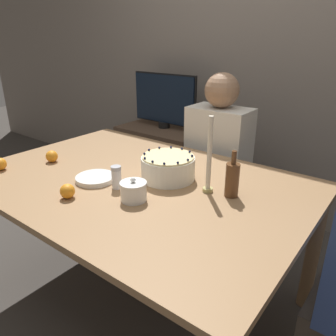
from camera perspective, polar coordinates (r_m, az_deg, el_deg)
The scene contains 15 objects.
ground_plane at distance 2.05m, azimuth -4.80°, elevation -21.12°, with size 12.00×12.00×0.00m, color #3D3833.
wall_behind at distance 2.69m, azimuth 15.81°, elevation 19.12°, with size 8.00×0.05×2.60m.
dining_table at distance 1.68m, azimuth -5.50°, elevation -4.67°, with size 1.66×1.14×0.74m.
cake at distance 1.62m, azimuth 0.00°, elevation 0.13°, with size 0.27×0.27×0.13m.
sugar_bowl at distance 1.42m, azimuth -6.03°, elevation -4.00°, with size 0.12×0.12×0.11m.
sugar_shaker at distance 1.53m, azimuth -8.95°, elevation -1.58°, with size 0.05×0.05×0.11m.
plate_stack at distance 1.65m, azimuth -12.54°, elevation -1.77°, with size 0.19×0.19×0.02m.
candle at distance 1.46m, azimuth 7.16°, elevation 1.18°, with size 0.05×0.05×0.35m.
bottle at distance 1.46m, azimuth 11.12°, elevation -1.92°, with size 0.06×0.06×0.21m.
orange_fruit_0 at distance 1.94m, azimuth -27.22°, elevation 0.62°, with size 0.07×0.07×0.07m.
orange_fruit_1 at distance 1.96m, azimuth -19.58°, elevation 1.94°, with size 0.07×0.07×0.07m.
orange_fruit_2 at distance 1.50m, azimuth -17.11°, elevation -3.87°, with size 0.07×0.07×0.07m.
person_man_blue_shirt at distance 2.28m, azimuth 8.52°, elevation -0.88°, with size 0.40×0.34×1.19m.
side_cabinet at distance 2.98m, azimuth -0.63°, elevation 0.96°, with size 0.75×0.51×0.66m.
tv_monitor at distance 2.83m, azimuth -0.65°, elevation 11.77°, with size 0.63×0.10×0.46m.
Camera 1 is at (1.03, -1.08, 1.40)m, focal length 35.00 mm.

